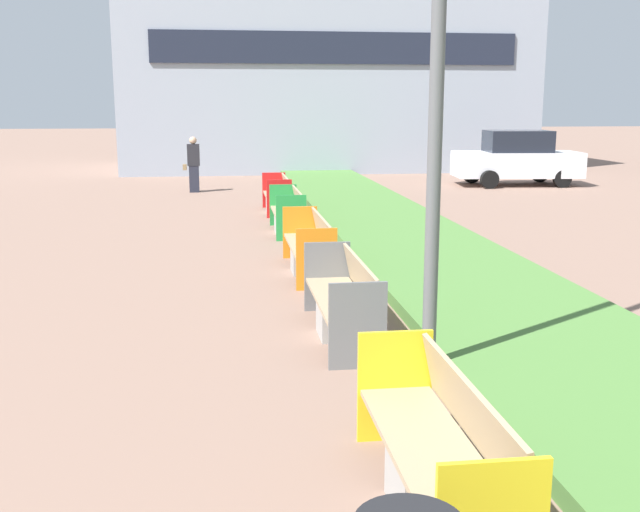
# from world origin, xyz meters

# --- Properties ---
(planter_grass_strip) EXTENTS (2.80, 120.00, 0.18)m
(planter_grass_strip) POSITION_xyz_m (3.20, 12.00, 0.09)
(planter_grass_strip) COLOR #4C7A38
(planter_grass_strip) RESTS_ON ground
(building_backdrop) EXTENTS (16.78, 7.61, 8.79)m
(building_backdrop) POSITION_xyz_m (4.00, 35.38, 4.39)
(building_backdrop) COLOR #939EAD
(building_backdrop) RESTS_ON ground
(bench_yellow_frame) EXTENTS (0.65, 2.30, 0.94)m
(bench_yellow_frame) POSITION_xyz_m (0.94, 6.97, 0.37)
(bench_yellow_frame) COLOR #9E9B96
(bench_yellow_frame) RESTS_ON ground
(bench_grey_frame) EXTENTS (0.65, 2.35, 0.94)m
(bench_grey_frame) POSITION_xyz_m (0.94, 10.96, 0.38)
(bench_grey_frame) COLOR #9E9B96
(bench_grey_frame) RESTS_ON ground
(bench_orange_frame) EXTENTS (0.65, 2.45, 0.94)m
(bench_orange_frame) POSITION_xyz_m (0.94, 14.45, 0.38)
(bench_orange_frame) COLOR #9E9B96
(bench_orange_frame) RESTS_ON ground
(bench_green_frame) EXTENTS (0.65, 2.07, 0.94)m
(bench_green_frame) POSITION_xyz_m (0.94, 18.40, 0.37)
(bench_green_frame) COLOR #9E9B96
(bench_green_frame) RESTS_ON ground
(bench_red_frame) EXTENTS (0.65, 1.94, 0.94)m
(bench_red_frame) POSITION_xyz_m (0.94, 21.51, 0.36)
(bench_red_frame) COLOR #9E9B96
(bench_red_frame) RESTS_ON ground
(pedestrian_walking) EXTENTS (0.53, 0.24, 1.74)m
(pedestrian_walking) POSITION_xyz_m (-1.36, 26.31, 0.89)
(pedestrian_walking) COLOR #232633
(pedestrian_walking) RESTS_ON ground
(parked_car_distant) EXTENTS (4.35, 2.17, 1.86)m
(parked_car_distant) POSITION_xyz_m (9.51, 26.97, 0.91)
(parked_car_distant) COLOR silver
(parked_car_distant) RESTS_ON ground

